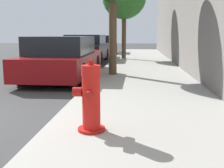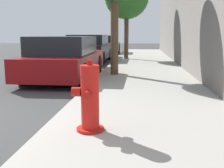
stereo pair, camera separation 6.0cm
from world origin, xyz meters
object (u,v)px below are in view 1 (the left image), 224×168
Objects in this scene: fire_hydrant at (91,99)px; parked_car_far at (102,45)px; parked_car_near at (63,58)px; parked_car_mid at (87,49)px.

fire_hydrant is 0.21× the size of parked_car_far.
fire_hydrant is at bearing -71.56° from parked_car_near.
parked_car_mid is at bearing -91.23° from parked_car_far.
parked_car_near reaches higher than parked_car_far.
parked_car_near is at bearing -89.43° from parked_car_far.
parked_car_far is (-0.11, 10.79, 0.00)m from parked_car_near.
parked_car_near is 5.46m from parked_car_mid.
parked_car_far is at bearing 96.53° from fire_hydrant.
fire_hydrant is 0.20× the size of parked_car_near.
parked_car_mid is (-0.22, 5.45, 0.02)m from parked_car_near.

